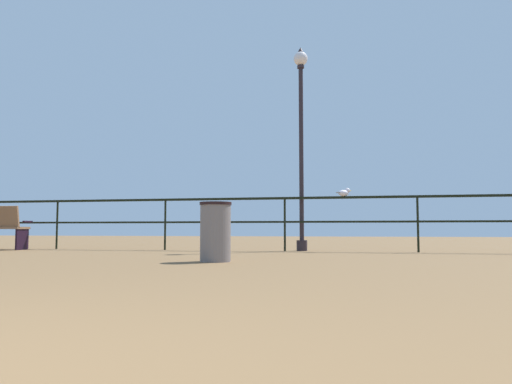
% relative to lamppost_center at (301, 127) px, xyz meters
% --- Properties ---
extents(pier_railing, '(21.05, 0.05, 1.11)m').
position_rel_lamppost_center_xyz_m(pier_railing, '(-0.33, -0.17, -1.76)').
color(pier_railing, black).
rests_on(pier_railing, ground_plane).
extents(lamppost_center, '(0.30, 0.30, 4.33)m').
position_rel_lamppost_center_xyz_m(lamppost_center, '(0.00, 0.00, 0.00)').
color(lamppost_center, '#281F25').
rests_on(lamppost_center, ground_plane).
extents(seagull_on_rail, '(0.31, 0.27, 0.17)m').
position_rel_lamppost_center_xyz_m(seagull_on_rail, '(0.88, -0.15, -1.40)').
color(seagull_on_rail, silver).
rests_on(seagull_on_rail, pier_railing).
extents(trash_bin, '(0.45, 0.45, 0.83)m').
position_rel_lamppost_center_xyz_m(trash_bin, '(-0.77, -3.66, -2.18)').
color(trash_bin, slate).
rests_on(trash_bin, ground_plane).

